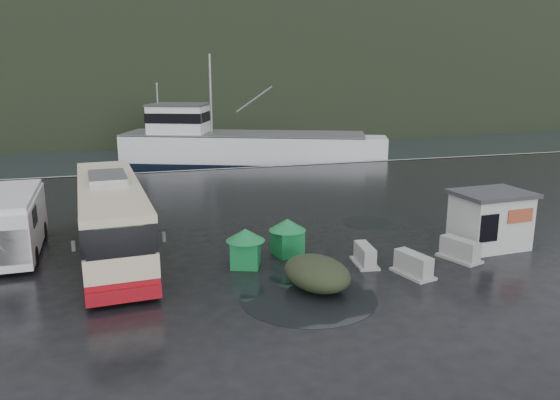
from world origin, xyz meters
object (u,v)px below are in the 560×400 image
object	(u,v)px
coach_bus	(114,253)
dome_tent	(317,288)
jersey_barrier_c	(459,259)
fishing_trawler	(244,154)
ticket_kiosk	(488,247)
waste_bin_right	(287,255)
waste_bin_left	(246,266)
jersey_barrier_b	(364,264)
jersey_barrier_a	(413,275)
white_van	(16,253)

from	to	relation	value
coach_bus	dome_tent	world-z (taller)	coach_bus
jersey_barrier_c	fishing_trawler	bearing A→B (deg)	94.44
fishing_trawler	ticket_kiosk	bearing A→B (deg)	-59.48
waste_bin_right	ticket_kiosk	size ratio (longest dim) A/B	0.49
waste_bin_left	waste_bin_right	size ratio (longest dim) A/B	1.00
waste_bin_right	jersey_barrier_b	bearing A→B (deg)	-37.12
ticket_kiosk	jersey_barrier_a	distance (m)	5.01
jersey_barrier_c	jersey_barrier_b	bearing A→B (deg)	172.14
jersey_barrier_b	jersey_barrier_a	bearing A→B (deg)	-51.11
jersey_barrier_a	jersey_barrier_b	distance (m)	1.91
waste_bin_right	dome_tent	size ratio (longest dim) A/B	0.54
fishing_trawler	dome_tent	bearing A→B (deg)	-76.01
waste_bin_left	jersey_barrier_a	size ratio (longest dim) A/B	0.90
coach_bus	white_van	world-z (taller)	coach_bus
dome_tent	waste_bin_right	bearing A→B (deg)	89.36
coach_bus	dome_tent	size ratio (longest dim) A/B	3.99
dome_tent	fishing_trawler	world-z (taller)	fishing_trawler
coach_bus	dome_tent	bearing A→B (deg)	-44.20
jersey_barrier_b	white_van	bearing A→B (deg)	158.63
jersey_barrier_a	waste_bin_right	bearing A→B (deg)	137.57
jersey_barrier_b	jersey_barrier_c	distance (m)	3.79
waste_bin_right	ticket_kiosk	world-z (taller)	ticket_kiosk
dome_tent	fishing_trawler	size ratio (longest dim) A/B	0.11
jersey_barrier_c	waste_bin_right	bearing A→B (deg)	158.97
coach_bus	jersey_barrier_b	bearing A→B (deg)	-27.28
coach_bus	white_van	xyz separation A→B (m)	(-3.78, 1.12, 0.00)
ticket_kiosk	jersey_barrier_c	bearing A→B (deg)	-157.19
white_van	jersey_barrier_b	distance (m)	13.87
ticket_kiosk	jersey_barrier_a	xyz separation A→B (m)	(-4.60, -1.98, 0.00)
waste_bin_left	dome_tent	xyz separation A→B (m)	(1.84, -2.70, 0.00)
waste_bin_right	ticket_kiosk	xyz separation A→B (m)	(8.28, -1.39, 0.00)
coach_bus	jersey_barrier_c	bearing A→B (deg)	-23.03
white_van	jersey_barrier_c	world-z (taller)	white_van
waste_bin_left	jersey_barrier_b	distance (m)	4.49
ticket_kiosk	jersey_barrier_a	size ratio (longest dim) A/B	1.85
waste_bin_left	jersey_barrier_a	xyz separation A→B (m)	(5.56, -2.52, 0.00)
ticket_kiosk	jersey_barrier_b	world-z (taller)	ticket_kiosk
coach_bus	waste_bin_left	world-z (taller)	coach_bus
fishing_trawler	jersey_barrier_a	bearing A→B (deg)	-68.91
ticket_kiosk	fishing_trawler	world-z (taller)	fishing_trawler
white_van	fishing_trawler	distance (m)	27.22
jersey_barrier_c	fishing_trawler	distance (m)	28.72
jersey_barrier_a	fishing_trawler	bearing A→B (deg)	89.36
white_van	waste_bin_left	world-z (taller)	white_van
white_van	fishing_trawler	bearing A→B (deg)	56.15
dome_tent	ticket_kiosk	distance (m)	8.59
dome_tent	jersey_barrier_b	bearing A→B (deg)	33.30
ticket_kiosk	fishing_trawler	bearing A→B (deg)	95.28
dome_tent	jersey_barrier_a	world-z (taller)	dome_tent
coach_bus	jersey_barrier_a	bearing A→B (deg)	-31.65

